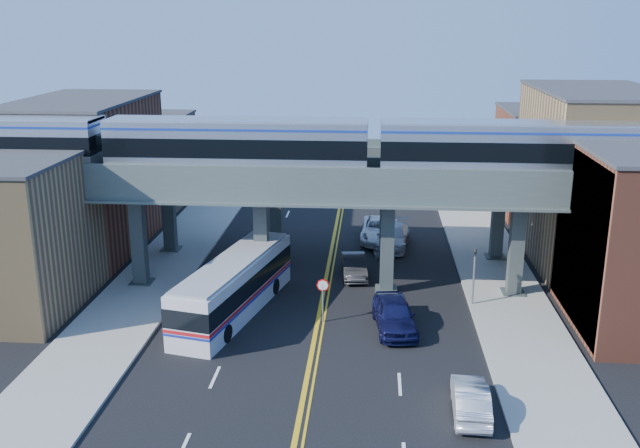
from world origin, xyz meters
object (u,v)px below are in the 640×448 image
object	(u,v)px
car_lane_a	(394,314)
car_lane_b	(354,266)
transit_train	(238,145)
stop_sign	(323,293)
transit_bus	(234,287)
car_lane_d	(393,236)
car_parked_curb	(471,399)
car_lane_c	(380,230)
traffic_signal	(474,270)

from	to	relation	value
car_lane_a	car_lane_b	xyz separation A→B (m)	(-2.51, 8.38, -0.18)
transit_train	stop_sign	world-z (taller)	transit_train
transit_bus	car_lane_d	xyz separation A→B (m)	(9.66, 13.31, -0.78)
transit_bus	car_parked_curb	bearing A→B (deg)	-116.55
transit_train	car_lane_c	world-z (taller)	transit_train
car_parked_curb	car_lane_b	bearing A→B (deg)	-69.24
stop_sign	car_parked_curb	xyz separation A→B (m)	(7.22, -9.42, -1.04)
stop_sign	car_lane_a	size ratio (longest dim) A/B	0.49
traffic_signal	car_parked_curb	distance (m)	12.63
transit_bus	car_lane_c	world-z (taller)	transit_bus
traffic_signal	car_lane_c	size ratio (longest dim) A/B	0.66
transit_train	car_lane_a	xyz separation A→B (m)	(9.71, -5.72, -8.45)
stop_sign	car_lane_d	world-z (taller)	stop_sign
car_lane_b	car_lane_d	bearing A→B (deg)	61.32
traffic_signal	car_lane_b	distance (m)	8.83
transit_bus	car_lane_b	world-z (taller)	transit_bus
transit_train	car_lane_c	xyz separation A→B (m)	(8.96, 10.94, -8.50)
car_lane_a	car_lane_b	world-z (taller)	car_lane_a
transit_bus	car_lane_b	xyz separation A→B (m)	(6.90, 6.67, -0.88)
stop_sign	traffic_signal	distance (m)	9.41
traffic_signal	transit_bus	size ratio (longest dim) A/B	0.33
transit_bus	car_lane_a	bearing A→B (deg)	-87.17
car_lane_c	car_parked_curb	bearing A→B (deg)	-79.41
car_lane_c	car_lane_d	distance (m)	1.91
car_lane_b	traffic_signal	bearing A→B (deg)	-38.58
car_lane_c	car_lane_d	xyz separation A→B (m)	(0.99, -1.63, -0.03)
car_lane_d	traffic_signal	bearing A→B (deg)	-60.08
stop_sign	traffic_signal	bearing A→B (deg)	18.63
car_lane_b	car_lane_d	size ratio (longest dim) A/B	0.77
transit_train	car_lane_d	size ratio (longest dim) A/B	8.60
car_lane_c	car_lane_d	size ratio (longest dim) A/B	1.08
transit_bus	car_lane_c	bearing A→B (deg)	-16.99
car_lane_c	car_lane_d	bearing A→B (deg)	-56.83
car_lane_c	transit_bus	bearing A→B (deg)	-118.24
car_parked_curb	transit_train	bearing A→B (deg)	-45.85
transit_train	car_lane_b	distance (m)	11.54
stop_sign	car_lane_a	distance (m)	4.23
car_lane_b	car_parked_curb	world-z (taller)	car_lane_b
stop_sign	car_lane_c	world-z (taller)	stop_sign
car_lane_a	car_parked_curb	xyz separation A→B (m)	(3.14, -8.70, -0.19)
stop_sign	car_parked_curb	distance (m)	11.91
traffic_signal	car_parked_curb	xyz separation A→B (m)	(-1.68, -12.42, -1.58)
car_lane_b	car_parked_curb	bearing A→B (deg)	-77.84
traffic_signal	car_lane_d	size ratio (longest dim) A/B	0.71
car_lane_a	traffic_signal	bearing A→B (deg)	30.79
car_lane_d	car_parked_curb	world-z (taller)	car_lane_d
car_lane_c	car_parked_curb	distance (m)	25.65
car_lane_b	stop_sign	bearing A→B (deg)	-107.71
car_lane_c	stop_sign	bearing A→B (deg)	-99.93
traffic_signal	car_lane_a	size ratio (longest dim) A/B	0.77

